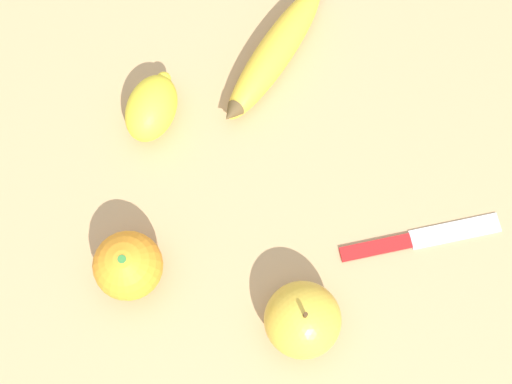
% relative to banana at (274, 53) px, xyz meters
% --- Properties ---
extents(ground_plane, '(3.00, 3.00, 0.00)m').
position_rel_banana_xyz_m(ground_plane, '(0.11, -0.19, -0.02)').
color(ground_plane, tan).
extents(banana, '(0.12, 0.20, 0.04)m').
position_rel_banana_xyz_m(banana, '(0.00, 0.00, 0.00)').
color(banana, gold).
rests_on(banana, ground_plane).
extents(orange, '(0.07, 0.07, 0.07)m').
position_rel_banana_xyz_m(orange, '(0.12, -0.27, 0.02)').
color(orange, orange).
rests_on(orange, ground_plane).
extents(apple, '(0.08, 0.08, 0.09)m').
position_rel_banana_xyz_m(apple, '(0.27, -0.15, 0.02)').
color(apple, gold).
rests_on(apple, ground_plane).
extents(lemon, '(0.09, 0.10, 0.06)m').
position_rel_banana_xyz_m(lemon, '(-0.02, -0.16, 0.01)').
color(lemon, yellow).
rests_on(lemon, ground_plane).
extents(paring_knife, '(0.09, 0.18, 0.01)m').
position_rel_banana_xyz_m(paring_knife, '(0.27, 0.00, -0.02)').
color(paring_knife, silver).
rests_on(paring_knife, ground_plane).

